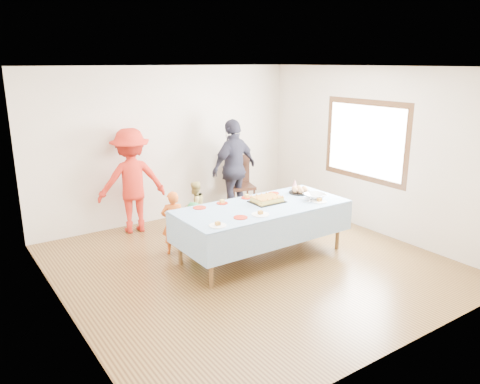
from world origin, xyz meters
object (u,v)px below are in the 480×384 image
at_px(dining_chair, 240,180).
at_px(party_table, 262,209).
at_px(adult_left, 132,181).
at_px(birthday_cake, 267,200).

bearing_deg(dining_chair, party_table, -99.31).
distance_m(dining_chair, adult_left, 2.12).
bearing_deg(birthday_cake, party_table, -148.26).
bearing_deg(dining_chair, birthday_cake, -96.61).
height_order(dining_chair, adult_left, adult_left).
xyz_separation_m(dining_chair, adult_left, (-2.10, 0.09, 0.28)).
relative_size(party_table, adult_left, 1.44).
distance_m(party_table, dining_chair, 2.23).
relative_size(birthday_cake, adult_left, 0.27).
height_order(party_table, dining_chair, dining_chair).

